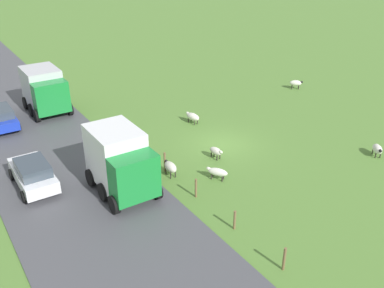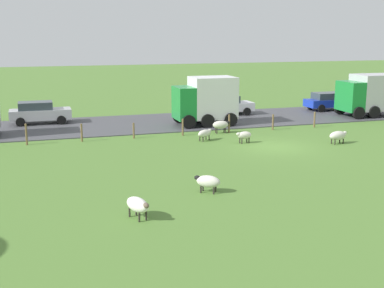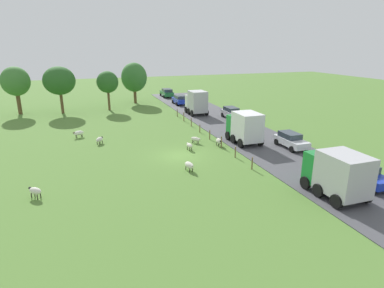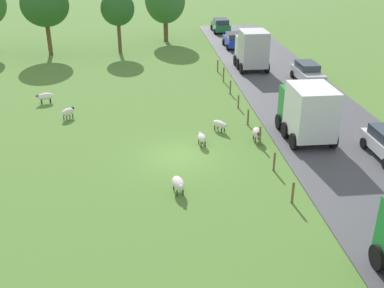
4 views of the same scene
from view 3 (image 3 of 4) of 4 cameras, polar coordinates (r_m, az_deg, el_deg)
ground_plane at (r=31.28m, az=-2.29°, el=-2.07°), size 160.00×160.00×0.00m
road_strip at (r=35.26m, az=13.28°, el=-0.23°), size 8.00×80.00×0.06m
sheep_0 at (r=32.74m, az=-0.46°, el=-0.26°), size 0.59×1.06×0.72m
sheep_1 at (r=25.22m, az=-26.14°, el=-7.50°), size 1.09×1.07×0.80m
sheep_2 at (r=36.25m, az=-16.12°, el=0.78°), size 1.02×1.13×0.74m
sheep_3 at (r=34.12m, az=4.83°, el=0.54°), size 0.60×1.19×0.84m
sheep_4 at (r=35.04m, az=0.65°, el=0.88°), size 1.03×1.22×0.70m
sheep_5 at (r=27.42m, az=-0.49°, el=-3.79°), size 0.74×1.33×0.78m
sheep_6 at (r=39.50m, az=-19.53°, el=1.85°), size 1.31×0.93×0.79m
tree_0 at (r=60.02m, az=-10.26°, el=11.58°), size 4.59×4.59×7.30m
tree_1 at (r=56.13m, az=-28.90°, el=9.69°), size 4.17×4.17×7.24m
tree_2 at (r=54.29m, az=-14.80°, el=10.58°), size 3.45×3.45×6.31m
tree_3 at (r=53.92m, az=-22.56°, el=10.34°), size 4.78×4.78×7.22m
fence_post_0 at (r=28.16m, az=10.65°, el=-3.40°), size 0.12×0.12×1.11m
fence_post_1 at (r=30.84m, az=7.71°, el=-1.44°), size 0.12×0.12×1.08m
fence_post_2 at (r=33.60m, az=5.26°, el=0.34°), size 0.12×0.12×1.22m
fence_post_3 at (r=36.46m, az=3.18°, el=1.64°), size 0.12×0.12×1.09m
fence_post_4 at (r=39.38m, az=1.40°, el=2.78°), size 0.12×0.12×1.00m
fence_post_5 at (r=42.33m, az=-0.13°, el=3.89°), size 0.12×0.12×1.11m
fence_post_6 at (r=45.30m, az=-1.47°, el=4.89°), size 0.12×0.12×1.28m
fence_post_7 at (r=48.35m, az=-2.64°, el=5.56°), size 0.12×0.12×1.10m
truck_0 at (r=49.37m, az=0.81°, el=7.45°), size 2.61×4.09×3.62m
truck_1 at (r=35.10m, az=9.38°, el=3.04°), size 2.65×4.31×3.43m
truck_2 at (r=24.58m, az=24.48°, el=-4.71°), size 2.76×4.39×3.29m
car_0 at (r=47.05m, az=7.08°, el=5.55°), size 1.95×4.33×1.61m
car_1 at (r=58.11m, az=-2.15°, el=7.91°), size 2.14×4.07×1.63m
car_2 at (r=28.15m, az=28.03°, el=-4.60°), size 1.96×4.36×1.50m
car_3 at (r=34.88m, az=17.17°, el=0.70°), size 1.93×4.15×1.55m
car_4 at (r=66.61m, az=-4.50°, el=9.09°), size 2.13×4.41×1.68m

